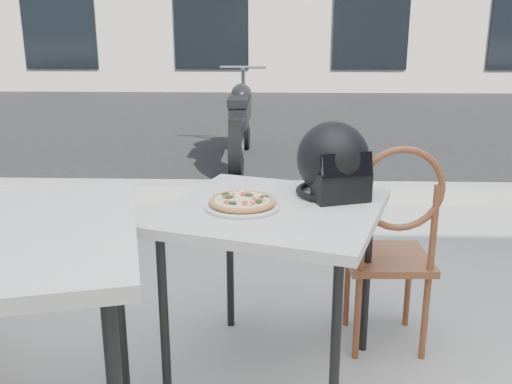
{
  "coord_description": "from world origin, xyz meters",
  "views": [
    {
      "loc": [
        -0.28,
        -1.68,
        1.41
      ],
      "look_at": [
        -0.36,
        0.44,
        0.79
      ],
      "focal_mm": 40.0,
      "sensor_mm": 36.0,
      "label": 1
    }
  ],
  "objects_px": {
    "helmet": "(334,163)",
    "cafe_table_main": "(274,223)",
    "pizza": "(242,201)",
    "cafe_chair_main": "(392,239)",
    "motorcycle": "(241,122)",
    "plate": "(242,206)"
  },
  "relations": [
    {
      "from": "cafe_table_main",
      "to": "cafe_chair_main",
      "type": "height_order",
      "value": "cafe_chair_main"
    },
    {
      "from": "plate",
      "to": "pizza",
      "type": "distance_m",
      "value": 0.02
    },
    {
      "from": "helmet",
      "to": "motorcycle",
      "type": "height_order",
      "value": "helmet"
    },
    {
      "from": "plate",
      "to": "pizza",
      "type": "xyz_separation_m",
      "value": [
        0.0,
        0.0,
        0.02
      ]
    },
    {
      "from": "cafe_table_main",
      "to": "plate",
      "type": "distance_m",
      "value": 0.15
    },
    {
      "from": "pizza",
      "to": "cafe_chair_main",
      "type": "distance_m",
      "value": 0.72
    },
    {
      "from": "plate",
      "to": "cafe_chair_main",
      "type": "height_order",
      "value": "cafe_chair_main"
    },
    {
      "from": "plate",
      "to": "helmet",
      "type": "xyz_separation_m",
      "value": [
        0.36,
        0.18,
        0.13
      ]
    },
    {
      "from": "helmet",
      "to": "cafe_table_main",
      "type": "bearing_deg",
      "value": -165.18
    },
    {
      "from": "pizza",
      "to": "helmet",
      "type": "xyz_separation_m",
      "value": [
        0.36,
        0.18,
        0.11
      ]
    },
    {
      "from": "helmet",
      "to": "plate",
      "type": "bearing_deg",
      "value": -171.53
    },
    {
      "from": "cafe_table_main",
      "to": "cafe_chair_main",
      "type": "bearing_deg",
      "value": 23.44
    },
    {
      "from": "cafe_table_main",
      "to": "helmet",
      "type": "relative_size",
      "value": 2.55
    },
    {
      "from": "pizza",
      "to": "motorcycle",
      "type": "height_order",
      "value": "motorcycle"
    },
    {
      "from": "plate",
      "to": "cafe_chair_main",
      "type": "relative_size",
      "value": 0.37
    },
    {
      "from": "plate",
      "to": "motorcycle",
      "type": "distance_m",
      "value": 3.95
    },
    {
      "from": "plate",
      "to": "pizza",
      "type": "height_order",
      "value": "pizza"
    },
    {
      "from": "pizza",
      "to": "helmet",
      "type": "height_order",
      "value": "helmet"
    },
    {
      "from": "plate",
      "to": "motorcycle",
      "type": "bearing_deg",
      "value": 93.7
    },
    {
      "from": "pizza",
      "to": "cafe_chair_main",
      "type": "height_order",
      "value": "cafe_chair_main"
    },
    {
      "from": "plate",
      "to": "cafe_chair_main",
      "type": "distance_m",
      "value": 0.71
    },
    {
      "from": "plate",
      "to": "pizza",
      "type": "bearing_deg",
      "value": 67.67
    }
  ]
}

